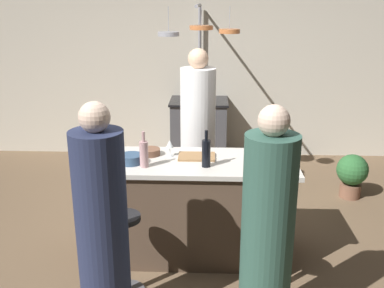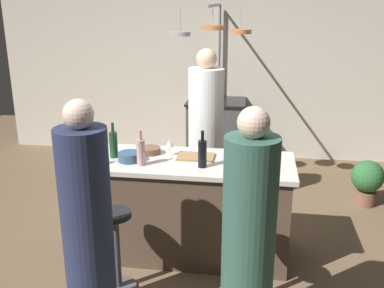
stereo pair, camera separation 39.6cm
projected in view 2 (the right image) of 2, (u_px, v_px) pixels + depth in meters
name	position (u px, v px, depth m)	size (l,w,h in m)	color
ground_plane	(190.00, 252.00, 4.13)	(9.00, 9.00, 0.00)	brown
back_wall	(220.00, 67.00, 6.41)	(6.40, 0.16, 2.60)	beige
kitchen_island	(190.00, 207.00, 3.99)	(1.80, 0.72, 0.90)	brown
stove_range	(216.00, 131.00, 6.30)	(0.80, 0.64, 0.89)	#47474C
chef	(206.00, 138.00, 4.79)	(0.37, 0.37, 1.75)	white
bar_stool_right	(254.00, 258.00, 3.35)	(0.28, 0.28, 0.68)	#4C4C51
guest_right	(249.00, 239.00, 2.87)	(0.34, 0.34, 1.63)	#33594C
bar_stool_left	(117.00, 247.00, 3.50)	(0.28, 0.28, 0.68)	#4C4C51
guest_left	(87.00, 226.00, 3.04)	(0.35, 0.35, 1.64)	#262D4C
overhead_pot_rack	(214.00, 46.00, 5.32)	(0.88, 1.56, 2.17)	gray
potted_plant	(367.00, 180.00, 5.01)	(0.36, 0.36, 0.52)	brown
cutting_board	(196.00, 157.00, 3.92)	(0.32, 0.22, 0.02)	#997047
pepper_mill	(253.00, 150.00, 3.78)	(0.05, 0.05, 0.21)	#382319
wine_bottle_rose	(141.00, 152.00, 3.72)	(0.07, 0.07, 0.30)	#B78C8E
wine_bottle_green	(113.00, 144.00, 3.90)	(0.07, 0.07, 0.31)	#193D23
wine_bottle_dark	(202.00, 153.00, 3.67)	(0.07, 0.07, 0.31)	black
wine_glass_near_right_guest	(264.00, 151.00, 3.77)	(0.07, 0.07, 0.15)	silver
wine_glass_near_left_guest	(99.00, 153.00, 3.73)	(0.07, 0.07, 0.15)	silver
wine_glass_by_chef	(170.00, 144.00, 3.95)	(0.07, 0.07, 0.15)	silver
mixing_bowl_blue	(130.00, 157.00, 3.83)	(0.20, 0.20, 0.08)	#334C6B
mixing_bowl_wooden	(150.00, 150.00, 4.02)	(0.18, 0.18, 0.06)	brown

